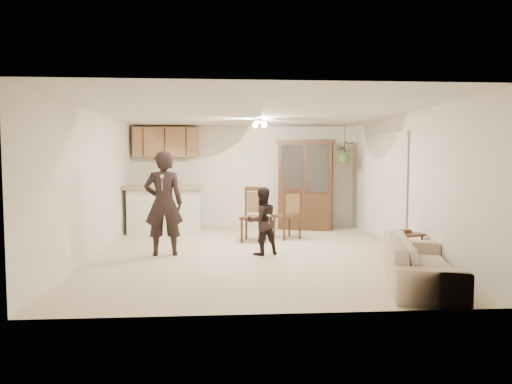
{
  "coord_description": "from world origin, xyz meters",
  "views": [
    {
      "loc": [
        -0.49,
        -8.06,
        1.66
      ],
      "look_at": [
        0.1,
        0.4,
        1.07
      ],
      "focal_mm": 32.0,
      "sensor_mm": 36.0,
      "label": 1
    }
  ],
  "objects": [
    {
      "name": "ceiling",
      "position": [
        0.0,
        0.0,
        2.5
      ],
      "size": [
        5.5,
        6.5,
        0.02
      ],
      "primitive_type": "cube",
      "color": "silver",
      "rests_on": "wall_back"
    },
    {
      "name": "chair_hutch_right",
      "position": [
        0.83,
        1.47,
        0.3
      ],
      "size": [
        0.63,
        0.63,
        1.07
      ],
      "rotation": [
        0.0,
        0.0,
        3.59
      ],
      "color": "#391E14",
      "rests_on": "floor"
    },
    {
      "name": "wall_right",
      "position": [
        2.75,
        0.0,
        1.25
      ],
      "size": [
        0.02,
        6.5,
        2.5
      ],
      "primitive_type": "cube",
      "color": "white",
      "rests_on": "ground"
    },
    {
      "name": "wall_front",
      "position": [
        0.0,
        -3.25,
        1.25
      ],
      "size": [
        5.5,
        0.02,
        2.5
      ],
      "primitive_type": "cube",
      "color": "white",
      "rests_on": "ground"
    },
    {
      "name": "chair_bar",
      "position": [
        -2.47,
        2.88,
        0.27
      ],
      "size": [
        0.49,
        0.49,
        0.97
      ],
      "rotation": [
        0.0,
        0.0,
        -0.15
      ],
      "color": "#391E14",
      "rests_on": "floor"
    },
    {
      "name": "china_hutch",
      "position": [
        1.46,
        2.77,
        1.06
      ],
      "size": [
        1.46,
        0.9,
        2.15
      ],
      "rotation": [
        0.0,
        0.0,
        -0.3
      ],
      "color": "#391E14",
      "rests_on": "floor"
    },
    {
      "name": "plant_cord",
      "position": [
        2.3,
        2.4,
        2.17
      ],
      "size": [
        0.01,
        0.01,
        0.65
      ],
      "primitive_type": "cylinder",
      "color": "black",
      "rests_on": "ceiling"
    },
    {
      "name": "bar_top",
      "position": [
        -1.85,
        2.35,
        1.05
      ],
      "size": [
        1.75,
        0.7,
        0.08
      ],
      "primitive_type": "cube",
      "color": "#A07F60",
      "rests_on": "breakfast_bar"
    },
    {
      "name": "breakfast_bar",
      "position": [
        -1.85,
        2.35,
        0.5
      ],
      "size": [
        1.6,
        0.55,
        1.0
      ],
      "primitive_type": "cube",
      "color": "silver",
      "rests_on": "floor"
    },
    {
      "name": "chair_hutch_left",
      "position": [
        0.1,
        1.17,
        0.31
      ],
      "size": [
        0.61,
        0.61,
        1.11
      ],
      "rotation": [
        0.0,
        0.0,
        -0.28
      ],
      "color": "#391E14",
      "rests_on": "floor"
    },
    {
      "name": "sofa",
      "position": [
        2.12,
        -2.22,
        0.37
      ],
      "size": [
        1.21,
        2.0,
        0.73
      ],
      "primitive_type": "imported",
      "rotation": [
        0.0,
        0.0,
        1.3
      ],
      "color": "beige",
      "rests_on": "floor"
    },
    {
      "name": "wall_back",
      "position": [
        0.0,
        3.25,
        1.25
      ],
      "size": [
        5.5,
        0.02,
        2.5
      ],
      "primitive_type": "cube",
      "color": "white",
      "rests_on": "ground"
    },
    {
      "name": "side_table",
      "position": [
        2.43,
        -0.95,
        0.25
      ],
      "size": [
        0.59,
        0.59,
        0.54
      ],
      "rotation": [
        0.0,
        0.0,
        0.41
      ],
      "color": "#391E14",
      "rests_on": "floor"
    },
    {
      "name": "child",
      "position": [
        0.16,
        -0.14,
        0.68
      ],
      "size": [
        0.8,
        0.72,
        1.35
      ],
      "primitive_type": "imported",
      "rotation": [
        0.0,
        0.0,
        3.52
      ],
      "color": "black",
      "rests_on": "floor"
    },
    {
      "name": "vertical_blinds",
      "position": [
        2.71,
        0.9,
        1.1
      ],
      "size": [
        0.06,
        2.3,
        2.1
      ],
      "primitive_type": null,
      "color": "silver",
      "rests_on": "wall_right"
    },
    {
      "name": "upper_cabinets",
      "position": [
        -1.9,
        3.07,
        2.1
      ],
      "size": [
        1.5,
        0.34,
        0.7
      ],
      "primitive_type": "cube",
      "color": "#926640",
      "rests_on": "wall_back"
    },
    {
      "name": "floor",
      "position": [
        0.0,
        0.0,
        0.0
      ],
      "size": [
        6.5,
        6.5,
        0.0
      ],
      "primitive_type": "plane",
      "color": "beige",
      "rests_on": "ground"
    },
    {
      "name": "ceiling_fixture",
      "position": [
        0.2,
        1.2,
        2.4
      ],
      "size": [
        0.36,
        0.36,
        0.2
      ],
      "primitive_type": null,
      "color": "beige",
      "rests_on": "ceiling"
    },
    {
      "name": "adult",
      "position": [
        -1.55,
        -0.07,
        0.9
      ],
      "size": [
        0.69,
        0.49,
        1.8
      ],
      "primitive_type": "imported",
      "rotation": [
        0.0,
        0.0,
        3.23
      ],
      "color": "black",
      "rests_on": "floor"
    },
    {
      "name": "controller_child",
      "position": [
        0.26,
        -0.4,
        0.72
      ],
      "size": [
        0.07,
        0.11,
        0.03
      ],
      "primitive_type": "cube",
      "rotation": [
        0.0,
        0.0,
        3.52
      ],
      "color": "white",
      "rests_on": "child"
    },
    {
      "name": "hanging_plant",
      "position": [
        2.3,
        2.4,
        1.85
      ],
      "size": [
        0.43,
        0.37,
        0.48
      ],
      "primitive_type": "imported",
      "color": "#2D6227",
      "rests_on": "ceiling"
    },
    {
      "name": "controller_adult",
      "position": [
        -1.51,
        -0.49,
        1.4
      ],
      "size": [
        0.06,
        0.16,
        0.05
      ],
      "primitive_type": "cube",
      "rotation": [
        0.0,
        0.0,
        3.23
      ],
      "color": "white",
      "rests_on": "adult"
    },
    {
      "name": "wall_left",
      "position": [
        -2.75,
        0.0,
        1.25
      ],
      "size": [
        0.02,
        6.5,
        2.5
      ],
      "primitive_type": "cube",
      "color": "white",
      "rests_on": "ground"
    }
  ]
}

